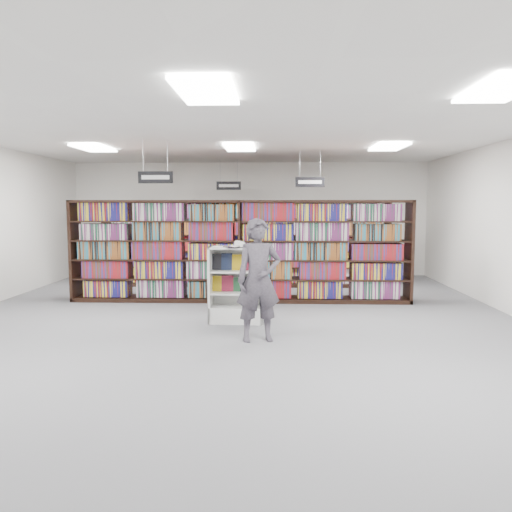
{
  "coord_description": "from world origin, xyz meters",
  "views": [
    {
      "loc": [
        0.7,
        -8.27,
        1.99
      ],
      "look_at": [
        0.38,
        0.5,
        1.1
      ],
      "focal_mm": 35.0,
      "sensor_mm": 36.0,
      "label": 1
    }
  ],
  "objects_px": {
    "endcap_display": "(237,296)",
    "shopper": "(259,280)",
    "bookshelf_row_near": "(240,251)",
    "open_book": "(240,245)"
  },
  "relations": [
    {
      "from": "endcap_display",
      "to": "shopper",
      "type": "height_order",
      "value": "shopper"
    },
    {
      "from": "bookshelf_row_near",
      "to": "shopper",
      "type": "height_order",
      "value": "bookshelf_row_near"
    },
    {
      "from": "endcap_display",
      "to": "open_book",
      "type": "distance_m",
      "value": 0.88
    },
    {
      "from": "endcap_display",
      "to": "shopper",
      "type": "relative_size",
      "value": 0.72
    },
    {
      "from": "bookshelf_row_near",
      "to": "shopper",
      "type": "relative_size",
      "value": 3.88
    },
    {
      "from": "bookshelf_row_near",
      "to": "open_book",
      "type": "distance_m",
      "value": 1.98
    },
    {
      "from": "bookshelf_row_near",
      "to": "open_book",
      "type": "height_order",
      "value": "bookshelf_row_near"
    },
    {
      "from": "bookshelf_row_near",
      "to": "open_book",
      "type": "xyz_separation_m",
      "value": [
        0.13,
        -1.96,
        0.28
      ]
    },
    {
      "from": "endcap_display",
      "to": "shopper",
      "type": "distance_m",
      "value": 1.34
    },
    {
      "from": "endcap_display",
      "to": "open_book",
      "type": "xyz_separation_m",
      "value": [
        0.07,
        -0.1,
        0.87
      ]
    }
  ]
}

